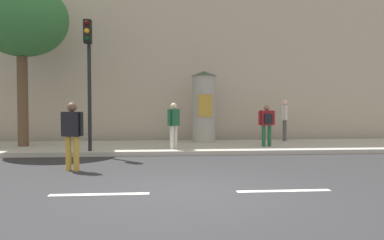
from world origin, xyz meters
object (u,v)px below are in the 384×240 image
object	(u,v)px
poster_column	(204,106)
pedestrian_near_pole	(72,130)
pedestrian_tallest	(285,116)
pedestrian_with_backpack	(174,122)
street_tree	(21,19)
pedestrian_in_light_jacket	(267,122)
traffic_light	(88,63)

from	to	relation	value
poster_column	pedestrian_near_pole	size ratio (longest dim) A/B	1.72
pedestrian_tallest	pedestrian_with_backpack	xyz separation A→B (m)	(-4.84, -2.56, -0.13)
pedestrian_tallest	street_tree	bearing A→B (deg)	-173.01
pedestrian_near_pole	pedestrian_in_light_jacket	size ratio (longest dim) A/B	1.11
pedestrian_in_light_jacket	pedestrian_with_backpack	world-z (taller)	pedestrian_with_backpack
pedestrian_in_light_jacket	pedestrian_tallest	bearing A→B (deg)	55.83
traffic_light	pedestrian_near_pole	xyz separation A→B (m)	(0.15, -2.72, -2.00)
street_tree	pedestrian_in_light_jacket	size ratio (longest dim) A/B	4.00
pedestrian_with_backpack	pedestrian_tallest	bearing A→B (deg)	27.88
poster_column	pedestrian_with_backpack	xyz separation A→B (m)	(-1.32, -2.38, -0.57)
traffic_light	pedestrian_tallest	world-z (taller)	traffic_light
traffic_light	pedestrian_tallest	bearing A→B (deg)	21.94
traffic_light	poster_column	distance (m)	5.19
pedestrian_near_pole	pedestrian_in_light_jacket	distance (m)	7.13
pedestrian_in_light_jacket	pedestrian_with_backpack	distance (m)	3.48
poster_column	pedestrian_tallest	distance (m)	3.55
pedestrian_tallest	poster_column	bearing A→B (deg)	-177.11
poster_column	pedestrian_with_backpack	size ratio (longest dim) A/B	1.85
street_tree	pedestrian_near_pole	world-z (taller)	street_tree
pedestrian_near_pole	pedestrian_with_backpack	size ratio (longest dim) A/B	1.08
street_tree	pedestrian_near_pole	bearing A→B (deg)	-57.13
poster_column	pedestrian_tallest	bearing A→B (deg)	2.89
traffic_light	pedestrian_with_backpack	distance (m)	3.42
traffic_light	pedestrian_with_backpack	size ratio (longest dim) A/B	2.67
pedestrian_near_pole	pedestrian_with_backpack	world-z (taller)	pedestrian_with_backpack
traffic_light	poster_column	xyz separation A→B (m)	(4.09, 2.89, -1.37)
poster_column	pedestrian_in_light_jacket	distance (m)	2.89
pedestrian_near_pole	pedestrian_with_backpack	distance (m)	4.16
pedestrian_in_light_jacket	poster_column	bearing A→B (deg)	138.58
pedestrian_near_pole	pedestrian_tallest	world-z (taller)	pedestrian_tallest
traffic_light	pedestrian_near_pole	world-z (taller)	traffic_light
street_tree	pedestrian_tallest	world-z (taller)	street_tree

